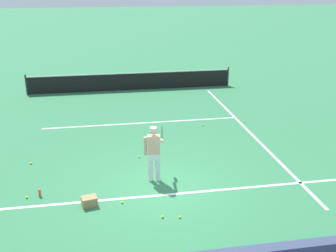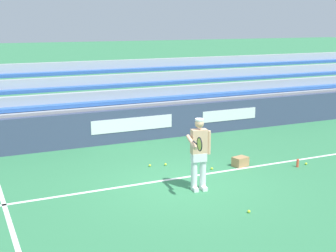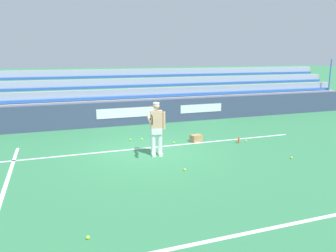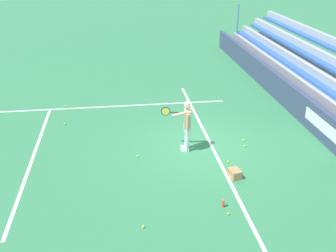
# 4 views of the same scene
# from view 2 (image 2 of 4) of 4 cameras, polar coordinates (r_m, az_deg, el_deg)

# --- Properties ---
(ground_plane) EXTENTS (160.00, 160.00, 0.00)m
(ground_plane) POSITION_cam_2_polar(r_m,az_deg,el_deg) (11.48, 1.91, -7.20)
(ground_plane) COLOR #337A4C
(court_baseline_white) EXTENTS (12.00, 0.10, 0.01)m
(court_baseline_white) POSITION_cam_2_polar(r_m,az_deg,el_deg) (11.90, 0.82, -6.44)
(court_baseline_white) COLOR white
(court_baseline_white) RESTS_ON ground
(back_wall_sponsor_board) EXTENTS (27.97, 0.25, 1.10)m
(back_wall_sponsor_board) POSITION_cam_2_polar(r_m,az_deg,el_deg) (15.33, -5.63, -0.00)
(back_wall_sponsor_board) COLOR #384260
(back_wall_sponsor_board) RESTS_ON ground
(bleacher_stand) EXTENTS (26.57, 2.40, 2.95)m
(bleacher_stand) POSITION_cam_2_polar(r_m,az_deg,el_deg) (17.00, -7.69, 1.81)
(bleacher_stand) COLOR #9EA3A8
(bleacher_stand) RESTS_ON ground
(tennis_player) EXTENTS (0.68, 0.97, 1.71)m
(tennis_player) POSITION_cam_2_polar(r_m,az_deg,el_deg) (10.91, 3.79, -3.34)
(tennis_player) COLOR silver
(tennis_player) RESTS_ON ground
(ball_box_cardboard) EXTENTS (0.45, 0.38, 0.26)m
(ball_box_cardboard) POSITION_cam_2_polar(r_m,az_deg,el_deg) (13.02, 8.80, -4.30)
(ball_box_cardboard) COLOR #A87F51
(ball_box_cardboard) RESTS_ON ground
(tennis_ball_midcourt) EXTENTS (0.07, 0.07, 0.07)m
(tennis_ball_midcourt) POSITION_cam_2_polar(r_m,az_deg,el_deg) (13.56, 16.49, -4.43)
(tennis_ball_midcourt) COLOR #CCE533
(tennis_ball_midcourt) RESTS_ON ground
(tennis_ball_far_right) EXTENTS (0.07, 0.07, 0.07)m
(tennis_ball_far_right) POSITION_cam_2_polar(r_m,az_deg,el_deg) (12.64, 5.37, -5.19)
(tennis_ball_far_right) COLOR #CCE533
(tennis_ball_far_right) RESTS_ON ground
(tennis_ball_on_baseline) EXTENTS (0.07, 0.07, 0.07)m
(tennis_ball_on_baseline) POSITION_cam_2_polar(r_m,az_deg,el_deg) (12.95, -0.31, -4.69)
(tennis_ball_on_baseline) COLOR #CCE533
(tennis_ball_on_baseline) RESTS_ON ground
(tennis_ball_far_left) EXTENTS (0.07, 0.07, 0.07)m
(tennis_ball_far_left) POSITION_cam_2_polar(r_m,az_deg,el_deg) (10.02, 9.83, -10.22)
(tennis_ball_far_left) COLOR #CCE533
(tennis_ball_far_left) RESTS_ON ground
(tennis_ball_stray_back) EXTENTS (0.07, 0.07, 0.07)m
(tennis_ball_stray_back) POSITION_cam_2_polar(r_m,az_deg,el_deg) (12.86, -2.23, -4.82)
(tennis_ball_stray_back) COLOR #CCE533
(tennis_ball_stray_back) RESTS_ON ground
(water_bottle) EXTENTS (0.07, 0.07, 0.22)m
(water_bottle) POSITION_cam_2_polar(r_m,az_deg,el_deg) (13.28, 15.52, -4.38)
(water_bottle) COLOR #EA4C33
(water_bottle) RESTS_ON ground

